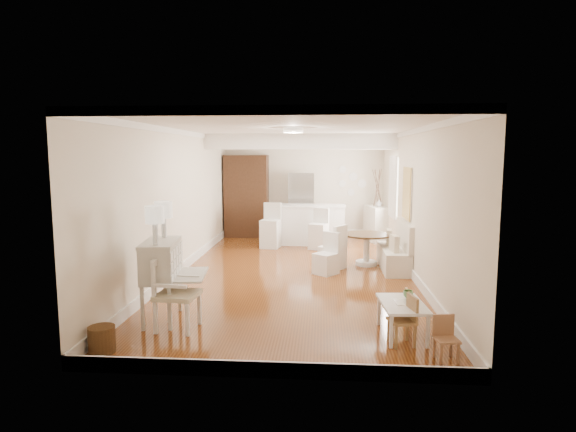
# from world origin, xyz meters

# --- Properties ---
(room) EXTENTS (9.00, 9.04, 2.82)m
(room) POSITION_xyz_m (0.04, 0.32, 1.98)
(room) COLOR brown
(room) RESTS_ON ground
(secretary_bureau) EXTENTS (1.00, 1.01, 1.14)m
(secretary_bureau) POSITION_xyz_m (-1.70, -2.83, 0.57)
(secretary_bureau) COLOR beige
(secretary_bureau) RESTS_ON ground
(gustavian_armchair) EXTENTS (0.62, 0.62, 0.98)m
(gustavian_armchair) POSITION_xyz_m (-1.38, -3.15, 0.49)
(gustavian_armchair) COLOR white
(gustavian_armchair) RESTS_ON ground
(wicker_basket) EXTENTS (0.33, 0.33, 0.31)m
(wicker_basket) POSITION_xyz_m (-2.05, -3.97, 0.16)
(wicker_basket) COLOR #4C3017
(wicker_basket) RESTS_ON ground
(kids_table) EXTENTS (0.59, 0.92, 0.44)m
(kids_table) POSITION_xyz_m (1.57, -3.19, 0.22)
(kids_table) COLOR white
(kids_table) RESTS_ON ground
(kids_chair_a) EXTENTS (0.36, 0.36, 0.63)m
(kids_chair_a) POSITION_xyz_m (1.52, -3.49, 0.31)
(kids_chair_a) COLOR #A47C4A
(kids_chair_a) RESTS_ON ground
(kids_chair_b) EXTENTS (0.27, 0.27, 0.53)m
(kids_chair_b) POSITION_xyz_m (1.58, -2.90, 0.27)
(kids_chair_b) COLOR #AA854D
(kids_chair_b) RESTS_ON ground
(kids_chair_c) EXTENTS (0.28, 0.28, 0.52)m
(kids_chair_c) POSITION_xyz_m (1.95, -3.92, 0.26)
(kids_chair_c) COLOR #976644
(kids_chair_c) RESTS_ON ground
(banquette) EXTENTS (0.52, 1.60, 0.98)m
(banquette) POSITION_xyz_m (1.99, 0.50, 0.49)
(banquette) COLOR silver
(banquette) RESTS_ON ground
(dining_table) EXTENTS (1.15, 1.15, 0.67)m
(dining_table) POSITION_xyz_m (1.47, 0.80, 0.33)
(dining_table) COLOR #432C15
(dining_table) RESTS_ON ground
(slip_chair_near) EXTENTS (0.55, 0.55, 0.81)m
(slip_chair_near) POSITION_xyz_m (0.61, -0.02, 0.40)
(slip_chair_near) COLOR white
(slip_chair_near) RESTS_ON ground
(slip_chair_far) EXTENTS (0.61, 0.60, 0.90)m
(slip_chair_far) POSITION_xyz_m (0.75, 0.47, 0.45)
(slip_chair_far) COLOR white
(slip_chair_far) RESTS_ON ground
(breakfast_counter) EXTENTS (2.05, 0.65, 1.03)m
(breakfast_counter) POSITION_xyz_m (0.10, 3.10, 0.52)
(breakfast_counter) COLOR white
(breakfast_counter) RESTS_ON ground
(bar_stool_left) EXTENTS (0.52, 0.52, 1.12)m
(bar_stool_left) POSITION_xyz_m (-0.75, 2.56, 0.56)
(bar_stool_left) COLOR silver
(bar_stool_left) RESTS_ON ground
(bar_stool_right) EXTENTS (0.52, 0.52, 1.00)m
(bar_stool_right) POSITION_xyz_m (0.45, 2.48, 0.50)
(bar_stool_right) COLOR white
(bar_stool_right) RESTS_ON ground
(pantry_cabinet) EXTENTS (1.20, 0.60, 2.30)m
(pantry_cabinet) POSITION_xyz_m (-1.60, 4.18, 1.15)
(pantry_cabinet) COLOR #381E11
(pantry_cabinet) RESTS_ON ground
(fridge) EXTENTS (0.75, 0.65, 1.80)m
(fridge) POSITION_xyz_m (0.30, 4.15, 0.90)
(fridge) COLOR silver
(fridge) RESTS_ON ground
(sideboard) EXTENTS (0.65, 1.06, 0.94)m
(sideboard) POSITION_xyz_m (2.00, 3.69, 0.47)
(sideboard) COLOR silver
(sideboard) RESTS_ON ground
(pencil_cup) EXTENTS (0.15, 0.15, 0.10)m
(pencil_cup) POSITION_xyz_m (1.67, -2.98, 0.49)
(pencil_cup) COLOR #64A15E
(pencil_cup) RESTS_ON kids_table
(branch_vase) EXTENTS (0.19, 0.19, 0.19)m
(branch_vase) POSITION_xyz_m (2.05, 3.69, 1.03)
(branch_vase) COLOR white
(branch_vase) RESTS_ON sideboard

